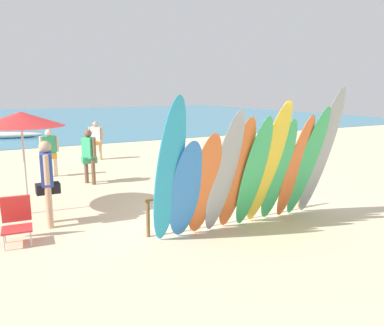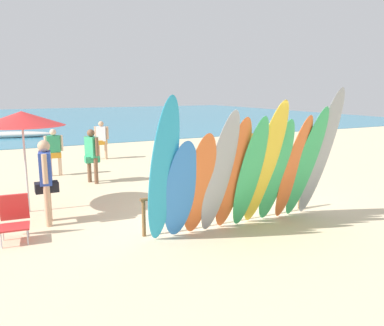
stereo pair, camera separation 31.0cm
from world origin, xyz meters
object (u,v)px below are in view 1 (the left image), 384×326
at_px(surfboard_yellow_6, 268,165).
at_px(beach_umbrella, 21,119).
at_px(surfboard_blue_1, 186,191).
at_px(surfboard_green_7, 278,172).
at_px(surfboard_grey_3, 224,174).
at_px(beachgoer_by_water, 89,153).
at_px(surfboard_rack, 233,193).
at_px(surfboard_grey_10, 321,154).
at_px(beachgoer_near_rack, 47,177).
at_px(beachgoer_midbeach, 96,138).
at_px(surfboard_orange_4, 237,175).
at_px(surfboard_orange_2, 204,186).
at_px(beach_chair_red, 16,219).
at_px(surfboard_green_5, 253,174).
at_px(surfboard_teal_0, 169,174).
at_px(beachgoer_photographing, 245,149).
at_px(beachgoer_strolling, 49,150).
at_px(surfboard_orange_8, 295,168).

height_order(surfboard_yellow_6, beach_umbrella, surfboard_yellow_6).
bearing_deg(surfboard_blue_1, surfboard_green_7, 3.88).
height_order(surfboard_grey_3, beachgoer_by_water, surfboard_grey_3).
relative_size(surfboard_rack, beach_umbrella, 1.73).
distance_m(surfboard_grey_3, surfboard_grey_10, 2.41).
bearing_deg(beachgoer_near_rack, beachgoer_midbeach, 165.65).
relative_size(surfboard_grey_3, beachgoer_midbeach, 1.69).
relative_size(surfboard_green_7, beachgoer_near_rack, 1.34).
bearing_deg(beachgoer_by_water, surfboard_orange_4, -8.81).
bearing_deg(surfboard_orange_2, surfboard_grey_10, 1.97).
relative_size(surfboard_orange_4, beach_chair_red, 2.85).
relative_size(surfboard_orange_2, beachgoer_by_water, 1.35).
xyz_separation_m(surfboard_green_5, beach_umbrella, (-3.69, 3.22, 0.95)).
bearing_deg(beach_chair_red, surfboard_rack, -7.55).
height_order(surfboard_teal_0, beachgoer_photographing, surfboard_teal_0).
relative_size(beachgoer_by_water, beachgoer_strolling, 1.06).
relative_size(surfboard_grey_10, beach_umbrella, 1.29).
relative_size(surfboard_green_5, beachgoer_photographing, 1.48).
distance_m(surfboard_teal_0, surfboard_orange_2, 0.78).
relative_size(surfboard_grey_3, surfboard_yellow_6, 0.93).
xyz_separation_m(beachgoer_by_water, beachgoer_photographing, (4.25, -1.73, 0.03)).
bearing_deg(surfboard_teal_0, surfboard_green_5, -0.85).
relative_size(surfboard_green_5, beach_umbrella, 1.07).
bearing_deg(surfboard_green_5, beachgoer_near_rack, 149.27).
height_order(surfboard_grey_3, surfboard_green_7, surfboard_grey_3).
bearing_deg(surfboard_rack, surfboard_blue_1, -157.69).
bearing_deg(beach_umbrella, beach_chair_red, -101.63).
xyz_separation_m(surfboard_yellow_6, beachgoer_by_water, (-2.14, 5.32, -0.36)).
distance_m(surfboard_orange_2, beachgoer_strolling, 6.93).
xyz_separation_m(surfboard_teal_0, beachgoer_midbeach, (1.12, 9.05, -0.46)).
height_order(surfboard_grey_10, beachgoer_near_rack, surfboard_grey_10).
height_order(surfboard_grey_10, beach_umbrella, surfboard_grey_10).
bearing_deg(surfboard_grey_3, surfboard_green_5, -5.92).
distance_m(surfboard_grey_3, beachgoer_midbeach, 9.08).
relative_size(surfboard_teal_0, beachgoer_strolling, 1.84).
height_order(surfboard_green_5, surfboard_green_7, surfboard_green_5).
distance_m(surfboard_rack, surfboard_blue_1, 1.55).
xyz_separation_m(surfboard_grey_3, beachgoer_near_rack, (-2.72, 2.20, -0.20)).
height_order(surfboard_orange_2, beach_chair_red, surfboard_orange_2).
height_order(surfboard_orange_2, beachgoer_near_rack, surfboard_orange_2).
height_order(surfboard_orange_8, beachgoer_midbeach, surfboard_orange_8).
bearing_deg(surfboard_rack, surfboard_orange_8, -29.82).
bearing_deg(beachgoer_midbeach, surfboard_blue_1, -64.28).
distance_m(surfboard_green_5, beach_chair_red, 4.38).
height_order(surfboard_teal_0, surfboard_grey_10, surfboard_grey_10).
bearing_deg(surfboard_orange_4, surfboard_grey_3, -167.68).
bearing_deg(surfboard_blue_1, beachgoer_near_rack, 137.98).
bearing_deg(beach_umbrella, surfboard_yellow_6, -38.72).
distance_m(surfboard_rack, beachgoer_midbeach, 8.43).
distance_m(surfboard_teal_0, surfboard_green_5, 1.75).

